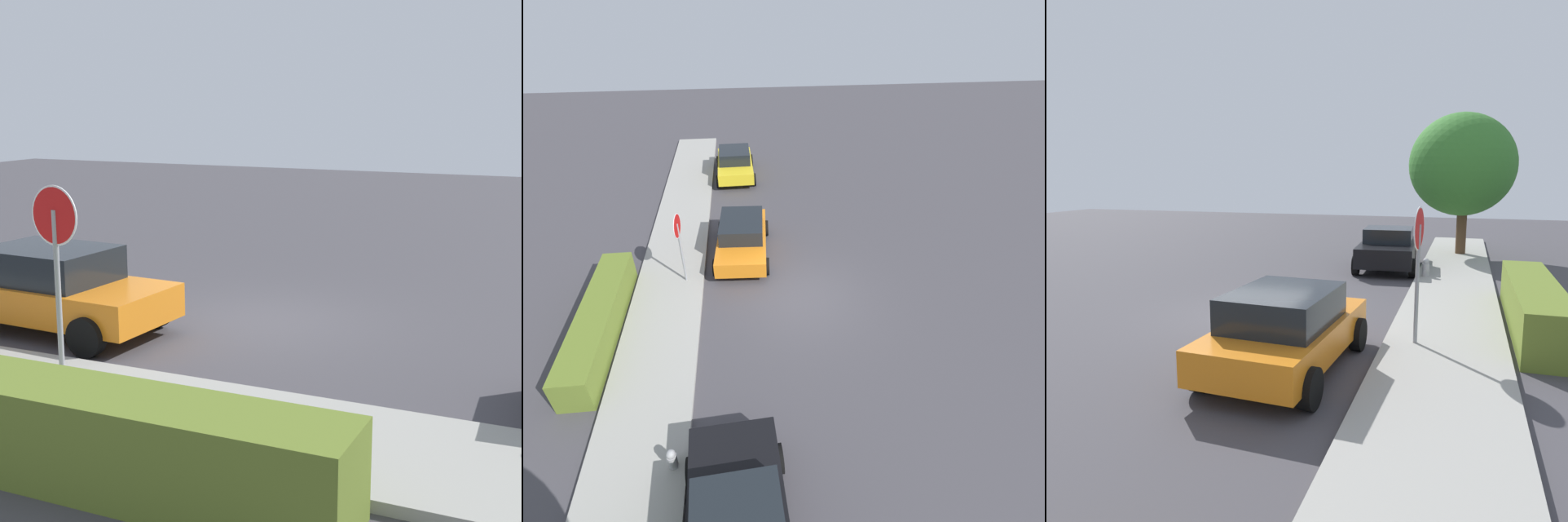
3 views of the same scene
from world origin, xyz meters
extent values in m
plane|color=#423F44|center=(0.00, 0.00, 0.00)|extent=(60.00, 60.00, 0.00)
cube|color=#9E9B93|center=(0.00, 4.58, 0.07)|extent=(32.00, 2.35, 0.14)
cylinder|color=gray|center=(1.23, 4.01, 1.22)|extent=(0.08, 0.08, 2.45)
cylinder|color=white|center=(1.23, 4.01, 2.37)|extent=(0.83, 0.11, 0.83)
cylinder|color=red|center=(1.23, 4.01, 2.37)|extent=(0.77, 0.12, 0.78)
cube|color=orange|center=(2.88, 1.97, 0.59)|extent=(4.06, 2.05, 0.57)
cube|color=black|center=(3.04, 1.96, 1.16)|extent=(2.17, 1.72, 0.58)
cylinder|color=black|center=(4.17, 0.98, 0.32)|extent=(0.65, 0.26, 0.64)
cylinder|color=black|center=(1.59, 2.95, 0.32)|extent=(0.65, 0.26, 0.64)
cylinder|color=black|center=(1.49, 1.13, 0.32)|extent=(0.65, 0.26, 0.64)
cube|color=olive|center=(-0.97, 6.36, 0.52)|extent=(5.66, 0.98, 1.04)
camera|label=1|loc=(-5.70, 12.62, 3.92)|focal=55.00mm
camera|label=2|loc=(-10.43, 1.73, 9.21)|focal=28.00mm
camera|label=3|loc=(10.91, 4.83, 3.39)|focal=35.00mm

